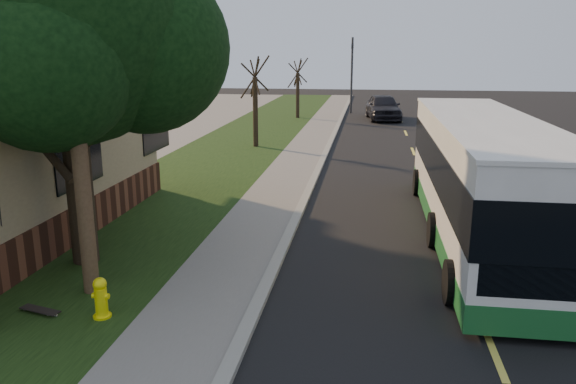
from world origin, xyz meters
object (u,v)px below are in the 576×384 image
Objects in this scene: traffic_signal at (352,70)px; transit_bus at (481,175)px; bare_tree_near at (255,103)px; distant_car at (383,107)px; dumpster at (30,199)px; fire_hydrant at (101,298)px; utility_pole at (69,50)px; leafy_tree at (69,22)px; skateboard_spare at (40,310)px; bare_tree_far at (298,89)px.

transit_bus is at bearing -81.54° from traffic_signal.
bare_tree_near is 0.38× the size of transit_bus.
bare_tree_near is 0.85× the size of distant_car.
dumpster is at bearing -176.37° from transit_bus.
dumpster is at bearing 131.95° from fire_hydrant.
utility_pole reaches higher than leafy_tree.
skateboard_spare is at bearing -146.15° from transit_bus.
leafy_tree is at bearing -98.47° from traffic_signal.
bare_tree_near is 13.62m from dumpster.
fire_hydrant is 0.09× the size of leafy_tree.
utility_pole reaches higher than traffic_signal.
fire_hydrant is at bearing -106.64° from distant_car.
skateboard_spare is at bearing -108.76° from distant_car.
utility_pole is 5.23× the size of dumpster.
bare_tree_far is at bearing 176.18° from distant_car.
leafy_tree reaches higher than traffic_signal.
skateboard_spare is (-0.27, -18.02, -2.02)m from bare_tree_near.
distant_car is (6.58, 30.29, 0.73)m from skateboard_spare.
distant_car is at bearing -58.19° from traffic_signal.
leafy_tree is 31.76m from traffic_signal.
traffic_signal is at bearing 75.49° from dumpster.
leafy_tree is 1.94× the size of bare_tree_far.
bare_tree_far is at bearing 89.40° from utility_pole.
transit_bus reaches higher than skateboard_spare.
bare_tree_near is at bearing 89.15° from skateboard_spare.
fire_hydrant is 18.10m from bare_tree_near.
leafy_tree is at bearing -161.24° from transit_bus.
distant_car is (5.81, 0.27, -1.14)m from bare_tree_far.
bare_tree_far reaches higher than distant_car.
utility_pole reaches higher than transit_bus.
bare_tree_near reaches higher than transit_bus.
traffic_signal is (4.00, 16.00, 1.01)m from bare_tree_near.
bare_tree_near is 2.48× the size of dumpster.
skateboard_spare is (-8.48, -5.69, -1.49)m from transit_bus.
fire_hydrant is at bearing -89.24° from bare_tree_far.
dumpster reaches higher than fire_hydrant.
distant_car is (-1.90, 24.61, -0.76)m from transit_bus.
fire_hydrant is 0.07× the size of transit_bus.
skateboard_spare is (0.40, -2.67, -5.04)m from leafy_tree.
leafy_tree reaches higher than fire_hydrant.
bare_tree_far is (0.31, 29.01, -2.63)m from utility_pole.
traffic_signal is at bearing 81.53° from leafy_tree.
utility_pole is at bearing -62.40° from leafy_tree.
utility_pole reaches higher than bare_tree_far.
leafy_tree is at bearing -92.45° from bare_tree_far.
skateboard_spare is at bearing -56.62° from dumpster.
bare_tree_near is 5.23× the size of skateboard_spare.
dumpster is (-7.52, -29.08, -2.42)m from traffic_signal.
fire_hydrant is at bearing -48.05° from dumpster.
transit_bus is (8.89, 3.02, -3.55)m from leafy_tree.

